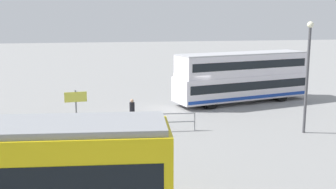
{
  "coord_description": "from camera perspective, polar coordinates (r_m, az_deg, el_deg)",
  "views": [
    {
      "loc": [
        7.23,
        28.49,
        6.59
      ],
      "look_at": [
        2.78,
        5.78,
        2.16
      ],
      "focal_mm": 43.65,
      "sensor_mm": 36.0,
      "label": 1
    }
  ],
  "objects": [
    {
      "name": "info_sign",
      "position": [
        24.02,
        -12.75,
        -1.11
      ],
      "size": [
        1.26,
        0.16,
        2.46
      ],
      "color": "slate",
      "rests_on": "ground"
    },
    {
      "name": "ground_plane",
      "position": [
        30.12,
        3.08,
        -1.83
      ],
      "size": [
        160.0,
        160.0,
        0.0
      ],
      "primitive_type": "plane",
      "color": "gray"
    },
    {
      "name": "pedestrian_railing",
      "position": [
        23.61,
        -4.79,
        -3.57
      ],
      "size": [
        7.17,
        0.59,
        1.08
      ],
      "color": "gray",
      "rests_on": "ground"
    },
    {
      "name": "double_decker_bus",
      "position": [
        32.15,
        10.33,
        2.41
      ],
      "size": [
        11.26,
        5.05,
        3.87
      ],
      "color": "silver",
      "rests_on": "ground"
    },
    {
      "name": "street_lamp",
      "position": [
        24.22,
        18.92,
        3.47
      ],
      "size": [
        0.36,
        0.36,
        6.33
      ],
      "color": "#4C4C51",
      "rests_on": "ground"
    },
    {
      "name": "pedestrian_near_railing",
      "position": [
        25.24,
        -5.03,
        -2.18
      ],
      "size": [
        0.42,
        0.42,
        1.62
      ],
      "color": "#4C3F2D",
      "rests_on": "ground"
    }
  ]
}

